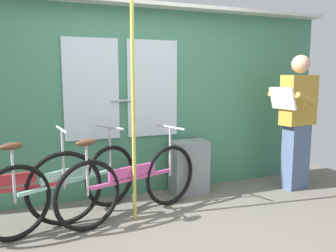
# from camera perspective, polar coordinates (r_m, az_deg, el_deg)

# --- Properties ---
(ground_plane) EXTENTS (5.90, 3.99, 0.04)m
(ground_plane) POSITION_cam_1_polar(r_m,az_deg,el_deg) (3.21, 1.89, -17.76)
(ground_plane) COLOR #666056
(train_door_wall) EXTENTS (4.90, 0.28, 2.18)m
(train_door_wall) POSITION_cam_1_polar(r_m,az_deg,el_deg) (4.00, -4.89, 4.75)
(train_door_wall) COLOR #427F60
(train_door_wall) RESTS_ON ground_plane
(bicycle_near_door) EXTENTS (1.55, 0.65, 0.86)m
(bicycle_near_door) POSITION_cam_1_polar(r_m,az_deg,el_deg) (3.44, -5.98, -9.25)
(bicycle_near_door) COLOR black
(bicycle_near_door) RESTS_ON ground_plane
(bicycle_leaning_behind) EXTENTS (1.52, 0.85, 0.87)m
(bicycle_leaning_behind) POSITION_cam_1_polar(r_m,az_deg,el_deg) (3.45, -16.30, -9.45)
(bicycle_leaning_behind) COLOR black
(bicycle_leaning_behind) RESTS_ON ground_plane
(passenger_reading_newspaper) EXTENTS (0.59, 0.51, 1.63)m
(passenger_reading_newspaper) POSITION_cam_1_polar(r_m,az_deg,el_deg) (4.45, 20.60, 1.01)
(passenger_reading_newspaper) COLOR slate
(passenger_reading_newspaper) RESTS_ON ground_plane
(trash_bin_by_wall) EXTENTS (0.43, 0.28, 0.62)m
(trash_bin_by_wall) POSITION_cam_1_polar(r_m,az_deg,el_deg) (4.13, 3.48, -6.74)
(trash_bin_by_wall) COLOR gray
(trash_bin_by_wall) RESTS_ON ground_plane
(handrail_pole) EXTENTS (0.04, 0.04, 2.14)m
(handrail_pole) POSITION_cam_1_polar(r_m,az_deg,el_deg) (3.25, -5.77, 2.64)
(handrail_pole) COLOR #C6C14C
(handrail_pole) RESTS_ON ground_plane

